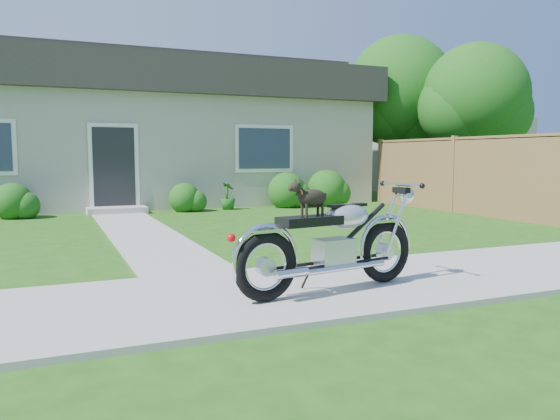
# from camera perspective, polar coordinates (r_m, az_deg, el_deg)

# --- Properties ---
(ground) EXTENTS (80.00, 80.00, 0.00)m
(ground) POSITION_cam_1_polar(r_m,az_deg,el_deg) (6.07, 7.54, -7.77)
(ground) COLOR #235114
(ground) RESTS_ON ground
(sidewalk) EXTENTS (24.00, 2.20, 0.04)m
(sidewalk) POSITION_cam_1_polar(r_m,az_deg,el_deg) (6.07, 7.54, -7.59)
(sidewalk) COLOR #9E9B93
(sidewalk) RESTS_ON ground
(walkway) EXTENTS (1.20, 8.00, 0.03)m
(walkway) POSITION_cam_1_polar(r_m,az_deg,el_deg) (10.28, -14.37, -2.26)
(walkway) COLOR #9E9B93
(walkway) RESTS_ON ground
(house) EXTENTS (12.60, 7.03, 4.50)m
(house) POSITION_cam_1_polar(r_m,az_deg,el_deg) (17.35, -13.17, 8.04)
(house) COLOR #B0AA9F
(house) RESTS_ON ground
(fence) EXTENTS (0.12, 6.62, 1.90)m
(fence) POSITION_cam_1_polar(r_m,az_deg,el_deg) (14.29, 17.67, 3.56)
(fence) COLOR olive
(fence) RESTS_ON ground
(tree_near) EXTENTS (3.07, 3.07, 4.71)m
(tree_near) POSITION_cam_1_polar(r_m,az_deg,el_deg) (17.46, 20.20, 10.67)
(tree_near) COLOR #3D2B1C
(tree_near) RESTS_ON ground
(tree_far) EXTENTS (3.47, 3.47, 5.32)m
(tree_far) POSITION_cam_1_polar(r_m,az_deg,el_deg) (18.74, 12.87, 11.71)
(tree_far) COLOR #3D2B1C
(tree_far) RESTS_ON ground
(shrub_row) EXTENTS (10.49, 1.10, 1.10)m
(shrub_row) POSITION_cam_1_polar(r_m,az_deg,el_deg) (14.11, -7.78, 1.62)
(shrub_row) COLOR #1D5416
(shrub_row) RESTS_ON ground
(potted_plant_left) EXTENTS (0.85, 0.87, 0.73)m
(potted_plant_left) POSITION_cam_1_polar(r_m,az_deg,el_deg) (13.69, -26.27, 0.74)
(potted_plant_left) COLOR #1B5717
(potted_plant_left) RESTS_ON ground
(potted_plant_right) EXTENTS (0.49, 0.49, 0.73)m
(potted_plant_right) POSITION_cam_1_polar(r_m,az_deg,el_deg) (14.33, -5.47, 1.51)
(potted_plant_right) COLOR #1C5E19
(potted_plant_right) RESTS_ON ground
(motorcycle_with_dog) EXTENTS (2.21, 0.69, 1.13)m
(motorcycle_with_dog) POSITION_cam_1_polar(r_m,az_deg,el_deg) (5.54, 5.63, -3.35)
(motorcycle_with_dog) COLOR black
(motorcycle_with_dog) RESTS_ON sidewalk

